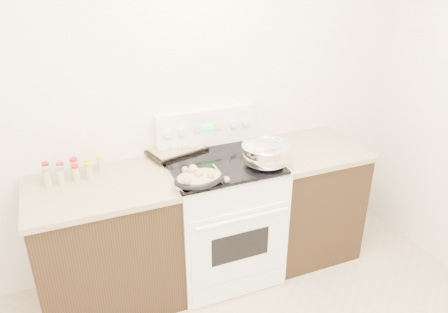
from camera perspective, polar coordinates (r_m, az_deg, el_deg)
name	(u,v)px	position (r m, az deg, el deg)	size (l,w,h in m)	color
room_shell	(286,148)	(1.40, 8.05, 1.05)	(4.10, 3.60, 2.75)	white
counter_left	(107,245)	(3.11, -14.99, -11.06)	(0.93, 0.67, 0.92)	black
counter_right	(306,199)	(3.56, 10.60, -5.48)	(0.73, 0.67, 0.92)	black
kitchen_range	(221,216)	(3.25, -0.37, -7.74)	(0.78, 0.73, 1.22)	white
mixing_bowl	(266,154)	(2.95, 5.48, 0.29)	(0.41, 0.41, 0.19)	silver
roasting_pan	(199,178)	(2.71, -3.32, -2.80)	(0.34, 0.25, 0.11)	black
baking_sheet	(175,149)	(3.18, -6.38, 1.03)	(0.46, 0.37, 0.06)	black
wooden_spoon	(224,177)	(2.79, 0.02, -2.71)	(0.04, 0.25, 0.04)	#A77F4C
blue_ladle	(255,160)	(2.97, 4.11, -0.41)	(0.11, 0.28, 0.10)	#8AC2CF
spice_jars	(71,171)	(2.98, -19.37, -1.76)	(0.38, 0.14, 0.13)	#BFB28C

